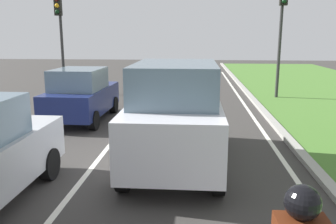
{
  "coord_description": "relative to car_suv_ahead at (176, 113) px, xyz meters",
  "views": [
    {
      "loc": [
        1.55,
        1.82,
        2.85
      ],
      "look_at": [
        0.95,
        9.36,
        1.2
      ],
      "focal_mm": 37.75,
      "sensor_mm": 36.0,
      "label": 1
    }
  ],
  "objects": [
    {
      "name": "traffic_light_near_right",
      "position": [
        4.14,
        8.72,
        2.37
      ],
      "size": [
        0.32,
        0.5,
        5.23
      ],
      "color": "#2D2D2D",
      "rests_on": "ground"
    },
    {
      "name": "traffic_light_overhead_left",
      "position": [
        -6.17,
        9.52,
        2.17
      ],
      "size": [
        0.32,
        0.5,
        4.99
      ],
      "color": "#2D2D2D",
      "rests_on": "ground"
    },
    {
      "name": "car_suv_ahead",
      "position": [
        0.0,
        0.0,
        0.0
      ],
      "size": [
        1.99,
        4.51,
        2.28
      ],
      "rotation": [
        0.0,
        0.0,
        -0.0
      ],
      "color": "silver",
      "rests_on": "ground"
    },
    {
      "name": "curb_right",
      "position": [
        2.98,
        4.62,
        -1.11
      ],
      "size": [
        0.24,
        48.0,
        0.12
      ],
      "primitive_type": "cube",
      "color": "#9E9B93",
      "rests_on": "ground"
    },
    {
      "name": "car_hatchback_far",
      "position": [
        -3.41,
        3.92,
        -0.28
      ],
      "size": [
        1.78,
        3.73,
        1.78
      ],
      "rotation": [
        0.0,
        0.0,
        -0.02
      ],
      "color": "navy",
      "rests_on": "ground"
    },
    {
      "name": "lane_line_right_edge",
      "position": [
        2.48,
        4.62,
        -1.16
      ],
      "size": [
        0.12,
        32.0,
        0.01
      ],
      "primitive_type": "cube",
      "color": "silver",
      "rests_on": "ground"
    },
    {
      "name": "lane_line_center",
      "position": [
        -1.82,
        4.62,
        -1.16
      ],
      "size": [
        0.12,
        32.0,
        0.01
      ],
      "primitive_type": "cube",
      "color": "silver",
      "rests_on": "ground"
    },
    {
      "name": "ground_plane",
      "position": [
        -1.12,
        4.62,
        -1.17
      ],
      "size": [
        60.0,
        60.0,
        0.0
      ],
      "primitive_type": "plane",
      "color": "#383533"
    }
  ]
}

